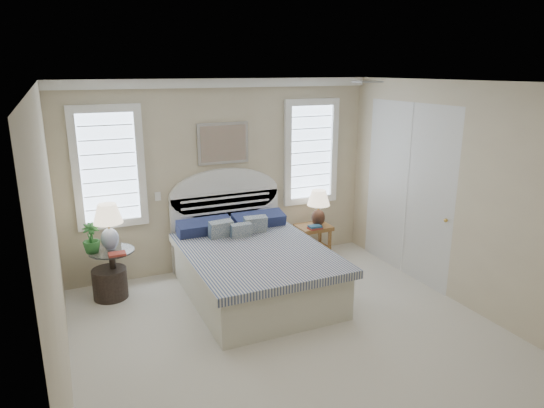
{
  "coord_description": "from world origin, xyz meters",
  "views": [
    {
      "loc": [
        -2.14,
        -3.97,
        2.82
      ],
      "look_at": [
        0.09,
        1.0,
        1.3
      ],
      "focal_mm": 32.0,
      "sensor_mm": 36.0,
      "label": 1
    }
  ],
  "objects_px": {
    "nightstand_right": "(313,235)",
    "side_table_left": "(113,268)",
    "bed": "(251,264)",
    "lamp_left": "(108,221)",
    "floor_pot": "(110,283)",
    "lamp_right": "(319,204)"
  },
  "relations": [
    {
      "from": "side_table_left",
      "to": "lamp_right",
      "type": "bearing_deg",
      "value": 1.5
    },
    {
      "from": "bed",
      "to": "lamp_left",
      "type": "relative_size",
      "value": 3.84
    },
    {
      "from": "nightstand_right",
      "to": "side_table_left",
      "type": "bearing_deg",
      "value": -178.06
    },
    {
      "from": "floor_pot",
      "to": "nightstand_right",
      "type": "bearing_deg",
      "value": 2.22
    },
    {
      "from": "bed",
      "to": "lamp_right",
      "type": "xyz_separation_m",
      "value": [
        1.36,
        0.67,
        0.48
      ]
    },
    {
      "from": "side_table_left",
      "to": "nightstand_right",
      "type": "height_order",
      "value": "side_table_left"
    },
    {
      "from": "side_table_left",
      "to": "lamp_left",
      "type": "bearing_deg",
      "value": 88.88
    },
    {
      "from": "bed",
      "to": "nightstand_right",
      "type": "height_order",
      "value": "bed"
    },
    {
      "from": "bed",
      "to": "lamp_right",
      "type": "relative_size",
      "value": 4.09
    },
    {
      "from": "nightstand_right",
      "to": "lamp_left",
      "type": "xyz_separation_m",
      "value": [
        -2.95,
        -0.04,
        0.61
      ]
    },
    {
      "from": "bed",
      "to": "lamp_left",
      "type": "distance_m",
      "value": 1.87
    },
    {
      "from": "nightstand_right",
      "to": "lamp_left",
      "type": "relative_size",
      "value": 0.89
    },
    {
      "from": "bed",
      "to": "lamp_left",
      "type": "height_order",
      "value": "bed"
    },
    {
      "from": "side_table_left",
      "to": "bed",
      "type": "bearing_deg",
      "value": -19.74
    },
    {
      "from": "floor_pot",
      "to": "lamp_left",
      "type": "distance_m",
      "value": 0.8
    },
    {
      "from": "lamp_right",
      "to": "lamp_left",
      "type": "bearing_deg",
      "value": -179.72
    },
    {
      "from": "lamp_right",
      "to": "side_table_left",
      "type": "bearing_deg",
      "value": -178.5
    },
    {
      "from": "lamp_left",
      "to": "lamp_right",
      "type": "height_order",
      "value": "lamp_left"
    },
    {
      "from": "bed",
      "to": "side_table_left",
      "type": "height_order",
      "value": "bed"
    },
    {
      "from": "bed",
      "to": "floor_pot",
      "type": "height_order",
      "value": "bed"
    },
    {
      "from": "nightstand_right",
      "to": "lamp_left",
      "type": "height_order",
      "value": "lamp_left"
    },
    {
      "from": "lamp_left",
      "to": "floor_pot",
      "type": "bearing_deg",
      "value": -124.37
    }
  ]
}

